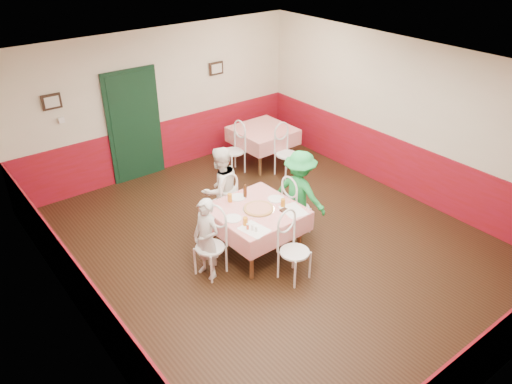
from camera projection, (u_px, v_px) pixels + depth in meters
floor at (274, 245)px, 7.91m from camera, size 7.00×7.00×0.00m
ceiling at (278, 70)px, 6.53m from camera, size 7.00×7.00×0.00m
back_wall at (160, 102)px, 9.63m from camera, size 6.00×0.10×2.80m
front_wall at (508, 293)px, 4.81m from camera, size 6.00×0.10×2.80m
left_wall at (72, 238)px, 5.62m from camera, size 0.10×7.00×2.80m
right_wall at (406, 120)px, 8.83m from camera, size 0.10×7.00×2.80m
wainscot_back at (164, 145)px, 10.06m from camera, size 6.00×0.03×1.00m
wainscot_front at (486, 358)px, 5.27m from camera, size 6.00×0.03×1.00m
wainscot_left at (86, 299)px, 6.07m from camera, size 0.03×7.00×1.00m
wainscot_right at (398, 165)px, 9.26m from camera, size 0.03×7.00×1.00m
door at (135, 127)px, 9.44m from camera, size 0.96×0.06×2.10m
picture_left at (52, 102)px, 8.30m from camera, size 0.32×0.03×0.26m
picture_right at (216, 68)px, 10.07m from camera, size 0.32×0.03×0.26m
thermostat at (62, 120)px, 8.53m from camera, size 0.10×0.03×0.10m
main_table at (256, 231)px, 7.59m from camera, size 1.26×1.26×0.77m
second_table at (263, 146)px, 10.34m from camera, size 1.14×1.14×0.77m
chair_left at (210, 247)px, 7.08m from camera, size 0.51×0.51×0.90m
chair_right at (297, 208)px, 8.03m from camera, size 0.42×0.42×0.90m
chair_far at (223, 204)px, 8.12m from camera, size 0.46×0.46×0.90m
chair_near at (295, 252)px, 6.98m from camera, size 0.47×0.47×0.90m
chair_second_a at (233, 152)px, 9.90m from camera, size 0.43×0.43×0.90m
chair_second_b at (287, 155)px, 9.79m from camera, size 0.43×0.43×0.90m
pizza at (259, 208)px, 7.39m from camera, size 0.46×0.46×0.03m
plate_left at (233, 218)px, 7.16m from camera, size 0.26×0.26×0.01m
plate_right at (276, 199)px, 7.64m from camera, size 0.26×0.26×0.01m
plate_far at (237, 197)px, 7.69m from camera, size 0.26×0.26×0.01m
glass_a at (245, 221)px, 6.99m from camera, size 0.07×0.07×0.13m
glass_b at (283, 203)px, 7.44m from camera, size 0.07×0.07×0.13m
glass_c at (230, 198)px, 7.56m from camera, size 0.07×0.07×0.13m
beer_bottle at (245, 191)px, 7.66m from camera, size 0.06×0.06×0.21m
shaker_a at (252, 227)px, 6.89m from camera, size 0.04×0.04×0.09m
shaker_b at (256, 229)px, 6.86m from camera, size 0.04×0.04×0.09m
shaker_c at (248, 227)px, 6.91m from camera, size 0.04×0.04×0.09m
menu_left at (254, 229)px, 6.92m from camera, size 0.36×0.45×0.00m
menu_right at (293, 210)px, 7.36m from camera, size 0.37×0.45×0.00m
wallet at (284, 210)px, 7.35m from camera, size 0.11×0.09×0.02m
diner_left at (207, 239)px, 6.97m from camera, size 0.38×0.50×1.24m
diner_far at (220, 189)px, 8.03m from camera, size 0.74×0.60×1.43m
diner_right at (300, 193)px, 7.93m from camera, size 0.74×1.02×1.42m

